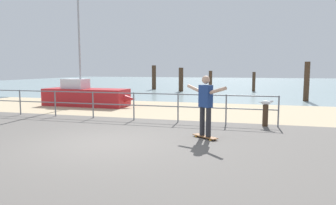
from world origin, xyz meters
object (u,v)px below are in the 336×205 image
Objects in this scene: sailboat at (89,96)px; seagull at (266,103)px; skateboarder at (206,102)px; skateboard at (205,137)px; bollard_short at (265,116)px.

sailboat is 11.88× the size of seagull.
sailboat is at bearing 140.27° from skateboarder.
skateboarder is 3.52× the size of seagull.
skateboarder reaches higher than skateboard.
sailboat reaches higher than skateboard.
skateboard is 2.85m from bollard_short.
sailboat is 8.96m from skateboarder.
skateboard is (6.88, -5.72, -0.46)m from sailboat.
seagull is at bearing 54.02° from skateboard.
skateboarder is (-0.00, -0.00, 0.95)m from skateboard.
bollard_short is 0.44m from seagull.
skateboarder is at bearing -125.98° from seagull.
seagull reaches higher than bollard_short.
sailboat is at bearing 158.17° from bollard_short.
seagull reaches higher than skateboard.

